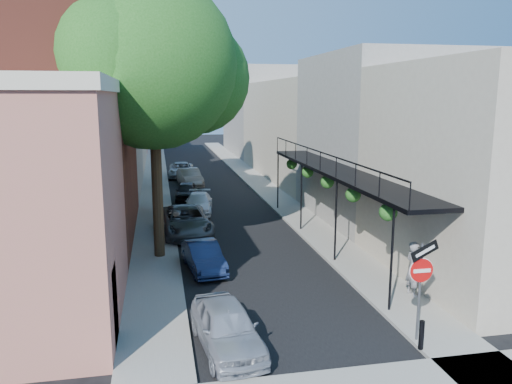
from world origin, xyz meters
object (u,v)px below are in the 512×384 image
parked_car_c (186,221)px  parked_car_g (181,170)px  parked_car_a (227,327)px  parked_car_b (204,257)px  bollard (421,335)px  parked_car_d (199,203)px  oak_mid (161,91)px  parked_car_f (190,178)px  pedestrian (413,268)px  sign_post (421,274)px  oak_far (160,76)px  parked_car_e (186,191)px  oak_near (164,68)px

parked_car_c → parked_car_g: size_ratio=1.11×
parked_car_a → parked_car_b: size_ratio=1.09×
bollard → parked_car_d: parked_car_d is taller
oak_mid → parked_car_b: bearing=-82.6°
parked_car_f → parked_car_g: bearing=87.9°
parked_car_g → pedestrian: 28.52m
bollard → oak_mid: oak_mid is taller
sign_post → parked_car_c: 13.80m
parked_car_b → parked_car_c: 5.41m
parked_car_c → pedestrian: pedestrian is taller
parked_car_d → parked_car_g: 13.53m
parked_car_a → pedestrian: pedestrian is taller
oak_mid → parked_car_f: 11.16m
parked_car_f → parked_car_g: 4.61m
parked_car_c → pedestrian: (7.08, -9.54, 0.37)m
parked_car_a → parked_car_b: parked_car_a is taller
oak_far → parked_car_b: bearing=-86.3°
sign_post → parked_car_b: 8.98m
parked_car_b → parked_car_e: parked_car_e is taller
parked_car_b → parked_car_e: 14.02m
oak_near → oak_mid: bearing=90.4°
pedestrian → oak_mid: bearing=22.1°
oak_far → parked_car_b: oak_far is taller
oak_near → oak_far: size_ratio=0.96×
oak_near → parked_car_g: bearing=85.9°
bollard → oak_far: (-6.35, 26.77, 7.74)m
parked_car_a → parked_car_b: bearing=83.6°
parked_car_b → parked_car_f: bearing=80.3°
parked_car_f → parked_car_a: bearing=-99.0°
pedestrian → parked_car_e: bearing=12.6°
parked_car_c → oak_mid: bearing=97.8°
parked_car_c → oak_near: bearing=-108.8°
oak_far → bollard: bearing=-76.6°
sign_post → parked_car_a: 5.45m
parked_car_e → pedestrian: pedestrian is taller
oak_mid → oak_far: (0.06, 9.04, 1.20)m
sign_post → parked_car_f: 26.61m
oak_far → parked_car_f: (1.95, -0.11, -7.58)m
sign_post → parked_car_e: 21.81m
sign_post → bollard: (-0.16, -0.47, -1.52)m
parked_car_c → sign_post: bearing=-69.2°
bollard → parked_car_f: bearing=99.4°
bollard → pedestrian: (1.60, 3.46, 0.54)m
pedestrian → parked_car_b: bearing=51.1°
parked_car_d → parked_car_f: 8.95m
parked_car_b → parked_car_f: parked_car_f is taller
bollard → parked_car_a: parked_car_a is taller
parked_car_g → pedestrian: pedestrian is taller
bollard → parked_car_f: (-4.40, 26.66, 0.15)m
parked_car_b → parked_car_e: bearing=81.8°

